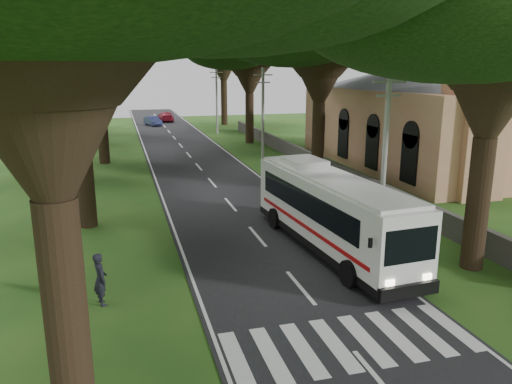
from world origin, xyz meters
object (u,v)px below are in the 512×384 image
object	(u,v)px
pole_near	(385,154)
distant_car_b	(153,121)
pole_far	(217,100)
distant_car_c	(166,116)
pole_mid	(263,115)
church	(425,107)
pedestrian	(100,279)
coach_bus	(330,210)

from	to	relation	value
pole_near	distant_car_b	world-z (taller)	pole_near
pole_far	distant_car_b	size ratio (longest dim) A/B	1.99
pole_far	distant_car_c	size ratio (longest dim) A/B	1.61
pole_mid	pole_far	xyz separation A→B (m)	(0.00, 20.00, 0.00)
distant_car_c	pole_far	bearing A→B (deg)	103.83
church	pole_mid	world-z (taller)	church
church	pole_near	world-z (taller)	church
pole_near	pedestrian	world-z (taller)	pole_near
distant_car_c	pedestrian	bearing A→B (deg)	80.36
church	pole_near	xyz separation A→B (m)	(-12.36, -15.55, -0.73)
pole_near	pole_mid	distance (m)	20.00
pole_mid	coach_bus	world-z (taller)	pole_mid
pole_far	pedestrian	world-z (taller)	pole_far
pole_near	coach_bus	bearing A→B (deg)	-171.40
church	pedestrian	size ratio (longest dim) A/B	12.77
distant_car_b	distant_car_c	world-z (taller)	distant_car_c
coach_bus	pole_far	bearing A→B (deg)	81.62
pole_near	pole_far	size ratio (longest dim) A/B	1.00
pole_far	distant_car_b	xyz separation A→B (m)	(-6.97, 11.34, -3.49)
coach_bus	pedestrian	world-z (taller)	coach_bus
coach_bus	distant_car_b	xyz separation A→B (m)	(-4.17, 51.76, -1.14)
pole_far	distant_car_c	xyz separation A→B (m)	(-4.70, 16.48, -3.43)
pole_near	coach_bus	world-z (taller)	pole_near
pole_near	pole_mid	size ratio (longest dim) A/B	1.00
pole_near	distant_car_c	xyz separation A→B (m)	(-4.70, 56.48, -3.43)
church	pole_far	bearing A→B (deg)	116.82
coach_bus	pole_mid	bearing A→B (deg)	77.77
pole_near	coach_bus	distance (m)	3.69
coach_bus	distant_car_b	world-z (taller)	coach_bus
coach_bus	distant_car_b	bearing A→B (deg)	90.19
church	pedestrian	distance (m)	31.60
pole_near	distant_car_c	world-z (taller)	pole_near
coach_bus	pedestrian	xyz separation A→B (m)	(-9.83, -2.95, -0.89)
pole_mid	pole_far	size ratio (longest dim) A/B	1.00
pole_mid	pedestrian	world-z (taller)	pole_mid
pole_far	coach_bus	xyz separation A→B (m)	(-2.80, -40.42, -2.35)
pole_far	church	bearing A→B (deg)	-63.18
church	pole_mid	xyz separation A→B (m)	(-12.36, 4.45, -0.73)
church	distant_car_b	xyz separation A→B (m)	(-19.33, 35.79, -4.22)
pole_near	distant_car_b	bearing A→B (deg)	97.73
church	pedestrian	xyz separation A→B (m)	(-25.00, -18.92, -3.97)
distant_car_c	pedestrian	size ratio (longest dim) A/B	2.64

